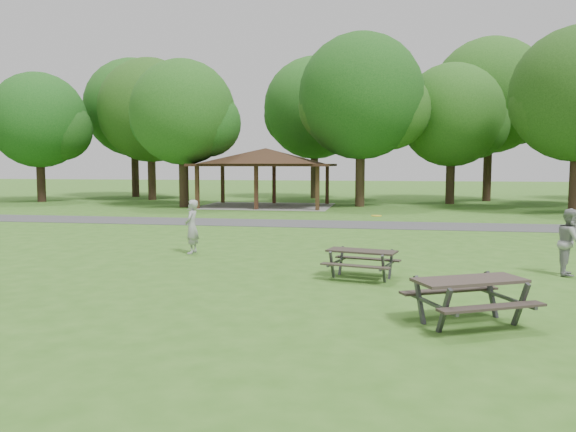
% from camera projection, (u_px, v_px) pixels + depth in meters
% --- Properties ---
extents(ground, '(160.00, 160.00, 0.00)m').
position_uv_depth(ground, '(210.00, 292.00, 12.13)').
color(ground, '#35671D').
rests_on(ground, ground).
extents(asphalt_path, '(120.00, 3.20, 0.02)m').
position_uv_depth(asphalt_path, '(304.00, 224.00, 25.86)').
color(asphalt_path, '#414144').
rests_on(asphalt_path, ground).
extents(pavilion, '(8.60, 7.01, 3.76)m').
position_uv_depth(pavilion, '(266.00, 159.00, 36.07)').
color(pavilion, '#382314').
rests_on(pavilion, ground).
extents(tree_row_b, '(7.14, 6.80, 9.28)m').
position_uv_depth(tree_row_b, '(40.00, 123.00, 40.26)').
color(tree_row_b, black).
rests_on(tree_row_b, ground).
extents(tree_row_c, '(8.19, 7.80, 10.67)m').
position_uv_depth(tree_row_c, '(152.00, 114.00, 42.40)').
color(tree_row_c, '#301F15').
rests_on(tree_row_c, ground).
extents(tree_row_d, '(6.93, 6.60, 9.27)m').
position_uv_depth(tree_row_d, '(184.00, 116.00, 35.23)').
color(tree_row_d, black).
rests_on(tree_row_d, ground).
extents(tree_row_e, '(8.40, 8.00, 11.02)m').
position_uv_depth(tree_row_e, '(363.00, 100.00, 35.67)').
color(tree_row_e, '#302115').
rests_on(tree_row_e, ground).
extents(tree_row_f, '(7.35, 7.00, 9.55)m').
position_uv_depth(tree_row_f, '(453.00, 118.00, 38.15)').
color(tree_row_f, black).
rests_on(tree_row_f, ground).
extents(tree_deep_a, '(8.40, 8.00, 11.38)m').
position_uv_depth(tree_deep_a, '(135.00, 111.00, 46.29)').
color(tree_deep_a, black).
rests_on(tree_deep_a, ground).
extents(tree_deep_b, '(8.40, 8.00, 11.13)m').
position_uv_depth(tree_deep_b, '(316.00, 111.00, 44.20)').
color(tree_deep_b, '#2E2114').
rests_on(tree_deep_b, ground).
extents(tree_deep_c, '(8.82, 8.40, 11.90)m').
position_uv_depth(tree_deep_c, '(491.00, 99.00, 40.91)').
color(tree_deep_c, black).
rests_on(tree_deep_c, ground).
extents(picnic_table_middle, '(1.91, 1.68, 0.71)m').
position_uv_depth(picnic_table_middle, '(362.00, 257.00, 13.52)').
color(picnic_table_middle, '#2C2520').
rests_on(picnic_table_middle, ground).
extents(picnic_table_far, '(2.38, 2.21, 0.83)m').
position_uv_depth(picnic_table_far, '(470.00, 290.00, 9.63)').
color(picnic_table_far, '#322924').
rests_on(picnic_table_far, ground).
extents(frisbee_in_flight, '(0.35, 0.35, 0.02)m').
position_uv_depth(frisbee_in_flight, '(377.00, 216.00, 15.39)').
color(frisbee_in_flight, gold).
rests_on(frisbee_in_flight, ground).
extents(frisbee_thrower, '(0.41, 0.61, 1.66)m').
position_uv_depth(frisbee_thrower, '(192.00, 227.00, 17.27)').
color(frisbee_thrower, '#9D9C9F').
rests_on(frisbee_thrower, ground).
extents(frisbee_catcher, '(0.81, 0.94, 1.67)m').
position_uv_depth(frisbee_catcher, '(571.00, 242.00, 13.88)').
color(frisbee_catcher, gray).
rests_on(frisbee_catcher, ground).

